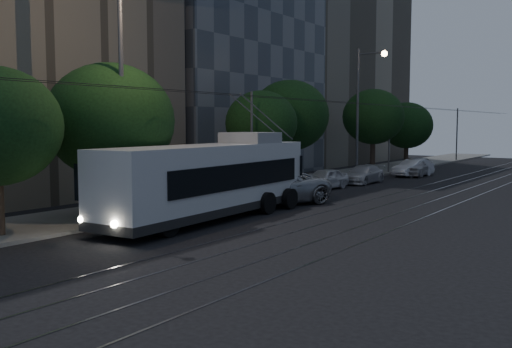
{
  "coord_description": "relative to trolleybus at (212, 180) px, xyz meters",
  "views": [
    {
      "loc": [
        13.09,
        -15.82,
        4.2
      ],
      "look_at": [
        -0.05,
        2.93,
        2.2
      ],
      "focal_mm": 40.0,
      "sensor_mm": 36.0,
      "label": 1
    }
  ],
  "objects": [
    {
      "name": "ground",
      "position": [
        2.9,
        -3.61,
        -1.76
      ],
      "size": [
        120.0,
        120.0,
        0.0
      ],
      "primitive_type": "plane",
      "color": "black",
      "rests_on": "ground"
    },
    {
      "name": "sidewalk",
      "position": [
        -4.6,
        16.39,
        -1.68
      ],
      "size": [
        5.0,
        90.0,
        0.15
      ],
      "primitive_type": "cube",
      "color": "slate",
      "rests_on": "ground"
    },
    {
      "name": "tram_rails",
      "position": [
        5.4,
        16.39,
        -1.75
      ],
      "size": [
        4.52,
        90.0,
        0.02
      ],
      "color": "gray",
      "rests_on": "ground"
    },
    {
      "name": "overhead_wires",
      "position": [
        -2.07,
        16.39,
        1.71
      ],
      "size": [
        2.23,
        90.0,
        6.0
      ],
      "color": "black",
      "rests_on": "ground"
    },
    {
      "name": "building_glass_mid",
      "position": [
        -16.1,
        18.39,
        11.66
      ],
      "size": [
        14.4,
        18.4,
        26.8
      ],
      "color": "#3E454F",
      "rests_on": "ground"
    },
    {
      "name": "building_tan_far",
      "position": [
        -16.1,
        38.39,
        15.66
      ],
      "size": [
        14.4,
        22.4,
        34.8
      ],
      "color": "gray",
      "rests_on": "ground"
    },
    {
      "name": "trolleybus",
      "position": [
        0.0,
        0.0,
        0.0
      ],
      "size": [
        3.4,
        12.84,
        5.63
      ],
      "rotation": [
        0.0,
        0.0,
        0.06
      ],
      "color": "#B9B9BB",
      "rests_on": "ground"
    },
    {
      "name": "pickup_silver",
      "position": [
        -0.4,
        5.11,
        -0.84
      ],
      "size": [
        5.28,
        7.24,
        1.83
      ],
      "primitive_type": "imported",
      "rotation": [
        0.0,
        0.0,
        -0.39
      ],
      "color": "#9B9EA2",
      "rests_on": "ground"
    },
    {
      "name": "car_white_a",
      "position": [
        -1.4,
        13.12,
        -1.08
      ],
      "size": [
        1.92,
        4.1,
        1.36
      ],
      "primitive_type": "imported",
      "rotation": [
        0.0,
        0.0,
        -0.08
      ],
      "color": "silver",
      "rests_on": "ground"
    },
    {
      "name": "car_white_b",
      "position": [
        -0.92,
        17.97,
        -1.12
      ],
      "size": [
        1.83,
        4.42,
        1.28
      ],
      "primitive_type": "imported",
      "rotation": [
        0.0,
        0.0,
        -0.01
      ],
      "color": "#B9B9BD",
      "rests_on": "ground"
    },
    {
      "name": "car_white_c",
      "position": [
        0.07,
        25.39,
        -1.08
      ],
      "size": [
        2.34,
        4.37,
        1.37
      ],
      "primitive_type": "imported",
      "rotation": [
        0.0,
        0.0,
        -0.23
      ],
      "color": "white",
      "rests_on": "ground"
    },
    {
      "name": "car_white_d",
      "position": [
        0.2,
        25.89,
        -0.97
      ],
      "size": [
        1.99,
        4.7,
        1.58
      ],
      "primitive_type": "imported",
      "rotation": [
        0.0,
        0.0,
        0.03
      ],
      "color": "#B6B5B9",
      "rests_on": "ground"
    },
    {
      "name": "tree_1",
      "position": [
        -4.03,
        -2.23,
        2.59
      ],
      "size": [
        5.73,
        5.73,
        6.93
      ],
      "color": "#2D2319",
      "rests_on": "ground"
    },
    {
      "name": "tree_2",
      "position": [
        -3.6,
        9.08,
        2.49
      ],
      "size": [
        4.38,
        4.38,
        6.24
      ],
      "color": "#2D2319",
      "rests_on": "ground"
    },
    {
      "name": "tree_3",
      "position": [
        -4.1,
        13.17,
        3.01
      ],
      "size": [
        5.25,
        5.25,
        7.15
      ],
      "color": "#2D2319",
      "rests_on": "ground"
    },
    {
      "name": "tree_4",
      "position": [
        -3.86,
        26.39,
        3.07
      ],
      "size": [
        5.24,
        5.24,
        7.2
      ],
      "color": "#2D2319",
      "rests_on": "ground"
    },
    {
      "name": "tree_5",
      "position": [
        -4.1,
        35.09,
        2.32
      ],
      "size": [
        5.03,
        5.03,
        6.35
      ],
      "color": "#2D2319",
      "rests_on": "ground"
    },
    {
      "name": "streetlamp_near",
      "position": [
        -1.87,
        -3.08,
        4.82
      ],
      "size": [
        2.63,
        0.44,
        11.02
      ],
      "color": "#545456",
      "rests_on": "ground"
    },
    {
      "name": "streetlamp_far",
      "position": [
        -2.32,
        20.8,
        4.2
      ],
      "size": [
        2.39,
        0.44,
        9.88
      ],
      "color": "#545456",
      "rests_on": "ground"
    }
  ]
}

